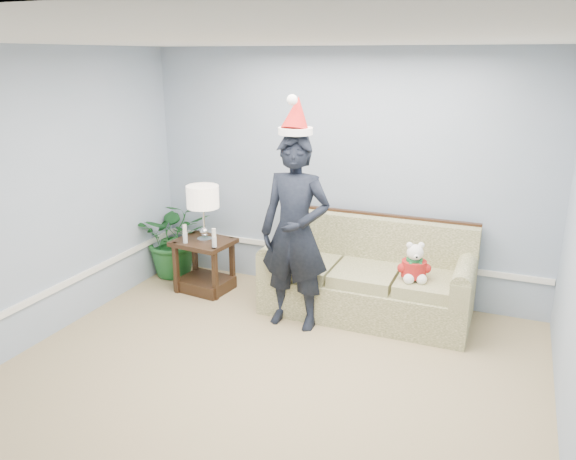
% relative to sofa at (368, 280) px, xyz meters
% --- Properties ---
extents(room_shell, '(4.54, 5.04, 2.74)m').
position_rel_sofa_xyz_m(room_shell, '(-0.45, -2.06, 1.00)').
color(room_shell, tan).
rests_on(room_shell, ground).
extents(wainscot_trim, '(4.49, 4.99, 0.06)m').
position_rel_sofa_xyz_m(wainscot_trim, '(-1.63, -0.88, 0.10)').
color(wainscot_trim, white).
rests_on(wainscot_trim, room_shell).
extents(sofa, '(2.11, 0.91, 0.99)m').
position_rel_sofa_xyz_m(sofa, '(0.00, 0.00, 0.00)').
color(sofa, '#505829').
rests_on(sofa, room_shell).
extents(side_table, '(0.68, 0.59, 0.60)m').
position_rel_sofa_xyz_m(side_table, '(-1.88, -0.16, -0.12)').
color(side_table, '#341E13').
rests_on(side_table, room_shell).
extents(table_lamp, '(0.36, 0.36, 0.64)m').
position_rel_sofa_xyz_m(table_lamp, '(-1.85, -0.17, 0.74)').
color(table_lamp, silver).
rests_on(table_lamp, side_table).
extents(candle_pair, '(0.42, 0.05, 0.21)m').
position_rel_sofa_xyz_m(candle_pair, '(-1.83, -0.31, 0.35)').
color(candle_pair, silver).
rests_on(candle_pair, side_table).
extents(houseplant, '(1.13, 1.10, 0.96)m').
position_rel_sofa_xyz_m(houseplant, '(-2.45, 0.13, 0.13)').
color(houseplant, '#1E6028').
rests_on(houseplant, room_shell).
extents(man, '(0.71, 0.47, 1.92)m').
position_rel_sofa_xyz_m(man, '(-0.60, -0.56, 0.61)').
color(man, black).
rests_on(man, room_shell).
extents(santa_hat, '(0.32, 0.36, 0.38)m').
position_rel_sofa_xyz_m(santa_hat, '(-0.60, -0.54, 1.72)').
color(santa_hat, white).
rests_on(santa_hat, man).
extents(teddy_bear, '(0.30, 0.31, 0.39)m').
position_rel_sofa_xyz_m(teddy_bear, '(0.50, -0.22, 0.31)').
color(teddy_bear, white).
rests_on(teddy_bear, sofa).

